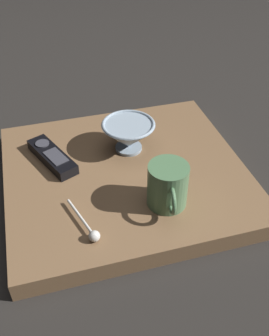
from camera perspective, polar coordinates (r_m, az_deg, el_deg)
ground_plane at (r=1.00m, az=-1.29°, el=-2.21°), size 6.00×6.00×0.00m
table at (r=0.98m, az=-1.31°, el=-1.22°), size 0.53×0.58×0.05m
cereal_bowl at (r=1.01m, az=-0.88°, el=4.79°), size 0.14×0.14×0.08m
coffee_mug at (r=0.85m, az=4.81°, el=-2.56°), size 0.12×0.09×0.10m
teaspoon at (r=0.81m, az=-6.30°, el=-9.05°), size 0.13×0.05×0.02m
tv_remote_near at (r=1.01m, az=-11.78°, el=1.63°), size 0.18×0.11×0.03m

